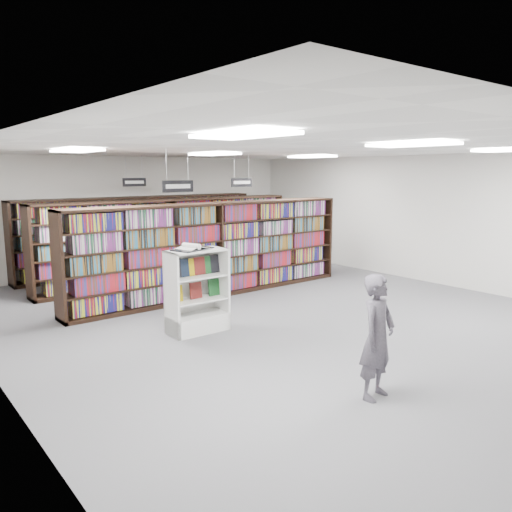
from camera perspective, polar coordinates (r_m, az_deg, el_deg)
floor at (r=9.95m, az=1.95°, el=-6.62°), size 12.00×12.00×0.00m
ceiling at (r=9.56m, az=2.07°, el=12.13°), size 10.00×12.00×0.10m
wall_back at (r=14.68m, az=-13.47°, el=4.74°), size 10.00×0.10×3.20m
wall_right at (r=13.41m, az=18.49°, el=4.07°), size 0.10×12.00×3.20m
bookshelf_row_near at (r=11.28m, az=-4.64°, el=0.76°), size 7.00×0.60×2.10m
bookshelf_row_mid at (r=12.97m, az=-9.60°, el=1.81°), size 7.00×0.60×2.10m
bookshelf_row_far at (r=14.47m, az=-12.88°, el=2.50°), size 7.00×0.60×2.10m
aisle_sign_left at (r=9.50m, az=-8.92°, el=8.00°), size 0.65×0.02×0.80m
aisle_sign_right at (r=12.83m, az=-1.64°, el=8.50°), size 0.65×0.02×0.80m
aisle_sign_center at (r=13.52m, az=-13.73°, el=8.29°), size 0.65×0.02×0.80m
troffer_front_left at (r=5.34m, az=-1.47°, el=13.70°), size 0.60×1.20×0.04m
troffer_front_center at (r=7.54m, az=17.44°, el=12.08°), size 0.60×1.20×0.04m
troffer_front_right at (r=10.16m, az=27.14°, el=10.73°), size 0.60×1.20×0.04m
troffer_back_left at (r=9.80m, az=-19.80°, el=11.29°), size 0.60×1.20×0.04m
troffer_back_center at (r=11.15m, az=-4.79°, el=11.54°), size 0.60×1.20×0.04m
troffer_back_right at (r=13.06m, az=6.41°, el=11.22°), size 0.60×1.20×0.04m
endcap_display at (r=8.84m, az=-6.82°, el=-5.46°), size 1.06×0.55×1.46m
open_book at (r=8.62m, az=-7.31°, el=0.93°), size 0.79×0.59×0.13m
shopper at (r=6.36m, az=13.71°, el=-8.97°), size 0.63×0.48×1.56m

